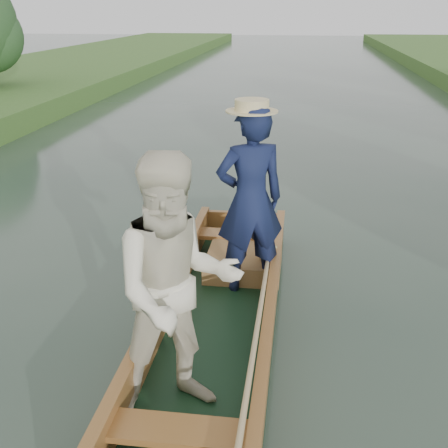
# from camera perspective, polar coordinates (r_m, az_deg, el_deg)

# --- Properties ---
(ground) EXTENTS (120.00, 120.00, 0.00)m
(ground) POSITION_cam_1_polar(r_m,az_deg,el_deg) (5.47, -0.87, -11.60)
(ground) COLOR #283D30
(ground) RESTS_ON ground
(trees_far) EXTENTS (22.74, 12.22, 4.31)m
(trees_far) POSITION_cam_1_polar(r_m,az_deg,el_deg) (11.47, 1.89, 18.46)
(trees_far) COLOR #47331E
(trees_far) RESTS_ON ground
(punt) EXTENTS (1.37, 5.00, 2.10)m
(punt) POSITION_cam_1_polar(r_m,az_deg,el_deg) (4.90, -1.19, -4.92)
(punt) COLOR black
(punt) RESTS_ON ground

